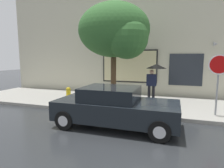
{
  "coord_description": "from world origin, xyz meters",
  "views": [
    {
      "loc": [
        1.2,
        -6.23,
        2.36
      ],
      "look_at": [
        -1.46,
        1.8,
        1.2
      ],
      "focal_mm": 30.4,
      "sensor_mm": 36.0,
      "label": 1
    }
  ],
  "objects_px": {
    "pedestrian_with_umbrella": "(155,72)",
    "stop_sign": "(219,73)",
    "fire_hydrant": "(69,95)",
    "parked_car": "(115,107)",
    "street_tree": "(116,32)"
  },
  "relations": [
    {
      "from": "parked_car",
      "to": "pedestrian_with_umbrella",
      "type": "distance_m",
      "value": 3.76
    },
    {
      "from": "fire_hydrant",
      "to": "stop_sign",
      "type": "height_order",
      "value": "stop_sign"
    },
    {
      "from": "parked_car",
      "to": "pedestrian_with_umbrella",
      "type": "bearing_deg",
      "value": 74.45
    },
    {
      "from": "parked_car",
      "to": "street_tree",
      "type": "height_order",
      "value": "street_tree"
    },
    {
      "from": "fire_hydrant",
      "to": "parked_car",
      "type": "bearing_deg",
      "value": -33.32
    },
    {
      "from": "parked_car",
      "to": "fire_hydrant",
      "type": "height_order",
      "value": "parked_car"
    },
    {
      "from": "street_tree",
      "to": "pedestrian_with_umbrella",
      "type": "bearing_deg",
      "value": 32.1
    },
    {
      "from": "pedestrian_with_umbrella",
      "to": "stop_sign",
      "type": "relative_size",
      "value": 0.82
    },
    {
      "from": "street_tree",
      "to": "fire_hydrant",
      "type": "bearing_deg",
      "value": -169.5
    },
    {
      "from": "pedestrian_with_umbrella",
      "to": "stop_sign",
      "type": "height_order",
      "value": "stop_sign"
    },
    {
      "from": "parked_car",
      "to": "fire_hydrant",
      "type": "relative_size",
      "value": 5.27
    },
    {
      "from": "fire_hydrant",
      "to": "stop_sign",
      "type": "distance_m",
      "value": 6.65
    },
    {
      "from": "parked_car",
      "to": "stop_sign",
      "type": "relative_size",
      "value": 1.77
    },
    {
      "from": "fire_hydrant",
      "to": "pedestrian_with_umbrella",
      "type": "distance_m",
      "value": 4.43
    },
    {
      "from": "pedestrian_with_umbrella",
      "to": "stop_sign",
      "type": "xyz_separation_m",
      "value": [
        2.51,
        -1.52,
        0.13
      ]
    }
  ]
}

